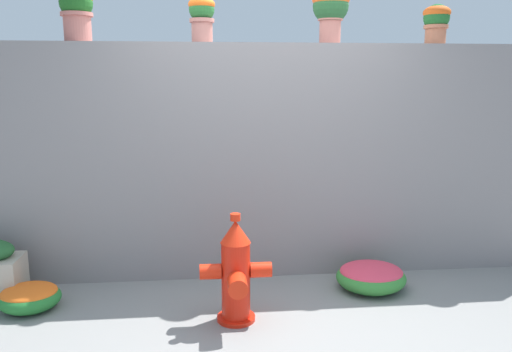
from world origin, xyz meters
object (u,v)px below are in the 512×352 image
potted_plant_1 (76,8)px  potted_plant_4 (436,20)px  potted_plant_3 (331,8)px  flower_bush_left (29,296)px  flower_bush_right (371,276)px  fire_hydrant (236,274)px  potted_plant_2 (202,14)px

potted_plant_1 → potted_plant_4: bearing=0.6°
potted_plant_3 → flower_bush_left: 3.39m
potted_plant_1 → flower_bush_left: 2.31m
potted_plant_1 → potted_plant_3: bearing=1.1°
potted_plant_4 → flower_bush_right: size_ratio=0.60×
fire_hydrant → potted_plant_2: bearing=102.2°
fire_hydrant → potted_plant_4: bearing=28.7°
potted_plant_1 → flower_bush_left: potted_plant_1 is taller
potted_plant_2 → potted_plant_3: bearing=2.1°
potted_plant_4 → flower_bush_right: potted_plant_4 is taller
potted_plant_1 → potted_plant_2: bearing=0.1°
potted_plant_1 → flower_bush_right: size_ratio=0.76×
flower_bush_left → flower_bush_right: 2.72m
flower_bush_right → potted_plant_1: bearing=167.4°
potted_plant_2 → potted_plant_4: potted_plant_2 is taller
fire_hydrant → flower_bush_left: bearing=167.8°
potted_plant_2 → potted_plant_3: 1.11m
potted_plant_2 → flower_bush_left: 2.63m
potted_plant_3 → potted_plant_4: potted_plant_3 is taller
potted_plant_2 → flower_bush_left: potted_plant_2 is taller
potted_plant_2 → potted_plant_4: bearing=0.9°
potted_plant_4 → potted_plant_1: bearing=-179.4°
potted_plant_1 → potted_plant_2: 1.01m
flower_bush_left → potted_plant_4: bearing=11.1°
flower_bush_left → flower_bush_right: (2.72, 0.10, 0.01)m
potted_plant_2 → flower_bush_left: size_ratio=0.82×
potted_plant_2 → flower_bush_left: (-1.35, -0.64, -2.16)m
fire_hydrant → flower_bush_right: fire_hydrant is taller
potted_plant_4 → fire_hydrant: 2.82m
potted_plant_4 → flower_bush_left: (-3.40, -0.67, -2.14)m
potted_plant_1 → potted_plant_2: (1.01, 0.00, -0.04)m
flower_bush_right → potted_plant_3: bearing=114.8°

